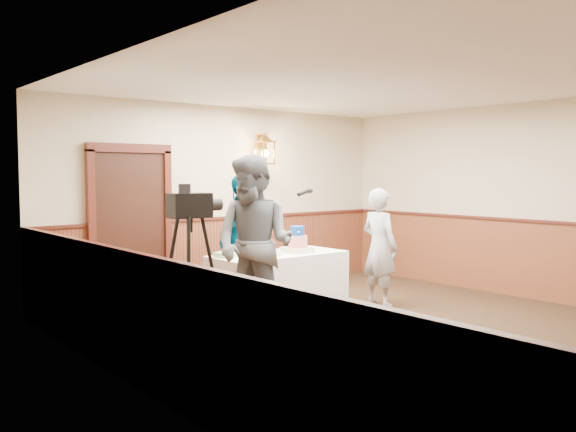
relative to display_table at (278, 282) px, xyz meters
name	(u,v)px	position (x,y,z in m)	size (l,w,h in m)	color
ground	(405,337)	(0.27, -1.90, -0.38)	(7.00, 7.00, 0.00)	black
room_shell	(373,197)	(0.22, -1.45, 1.15)	(6.02, 7.02, 2.81)	beige
display_table	(278,282)	(0.00, 0.00, 0.00)	(1.80, 0.80, 0.75)	white
tiered_cake	(297,242)	(0.26, -0.07, 0.51)	(0.36, 0.36, 0.35)	beige
sheet_cake_yellow	(265,253)	(-0.30, -0.11, 0.41)	(0.35, 0.27, 0.07)	#DDD984
sheet_cake_green	(227,255)	(-0.71, 0.13, 0.41)	(0.28, 0.22, 0.06)	#AFE6A2
interviewer	(255,245)	(-0.92, -0.73, 0.62)	(1.67, 1.19, 2.00)	#595E65
baker	(380,247)	(1.22, -0.66, 0.42)	(0.58, 0.38, 1.59)	#999B9F
assistant_p	(244,240)	(-0.18, 0.52, 0.52)	(1.05, 0.44, 1.79)	#003A51
tv_camera_rig	(190,286)	(-1.98, -1.14, 0.35)	(0.63, 0.59, 1.61)	black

